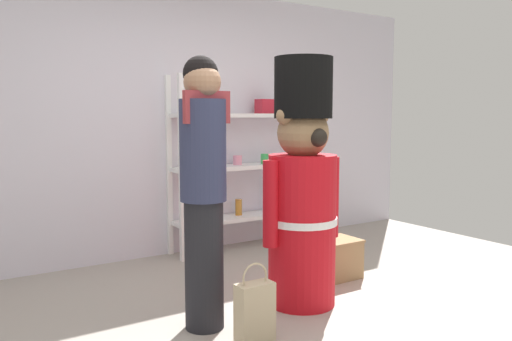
# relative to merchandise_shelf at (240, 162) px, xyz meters

# --- Properties ---
(ground_plane) EXTENTS (6.40, 6.40, 0.00)m
(ground_plane) POSITION_rel_merchandise_shelf_xyz_m (-0.79, -1.98, -0.89)
(ground_plane) COLOR #9E9389
(back_wall) EXTENTS (6.40, 0.12, 2.60)m
(back_wall) POSITION_rel_merchandise_shelf_xyz_m (-0.79, 0.22, 0.41)
(back_wall) COLOR silver
(back_wall) RESTS_ON ground_plane
(merchandise_shelf) EXTENTS (1.48, 0.35, 1.75)m
(merchandise_shelf) POSITION_rel_merchandise_shelf_xyz_m (0.00, 0.00, 0.00)
(merchandise_shelf) COLOR white
(merchandise_shelf) RESTS_ON ground_plane
(teddy_bear_guard) EXTENTS (0.66, 0.50, 1.77)m
(teddy_bear_guard) POSITION_rel_merchandise_shelf_xyz_m (-0.47, -1.63, -0.07)
(teddy_bear_guard) COLOR red
(teddy_bear_guard) RESTS_ON ground_plane
(person_shopper) EXTENTS (0.31, 0.29, 1.74)m
(person_shopper) POSITION_rel_merchandise_shelf_xyz_m (-1.26, -1.63, 0.05)
(person_shopper) COLOR black
(person_shopper) RESTS_ON ground_plane
(shopping_bag) EXTENTS (0.23, 0.12, 0.49)m
(shopping_bag) POSITION_rel_merchandise_shelf_xyz_m (-1.10, -1.98, -0.71)
(shopping_bag) COLOR #C1AD89
(shopping_bag) RESTS_ON ground_plane
(display_crate) EXTENTS (0.39, 0.31, 0.33)m
(display_crate) POSITION_rel_merchandise_shelf_xyz_m (0.14, -1.31, -0.73)
(display_crate) COLOR #9E7A51
(display_crate) RESTS_ON ground_plane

